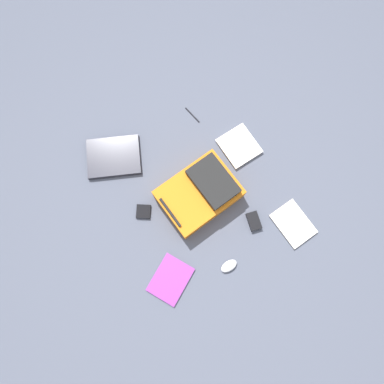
% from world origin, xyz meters
% --- Properties ---
extents(ground_plane, '(3.70, 3.70, 0.00)m').
position_xyz_m(ground_plane, '(0.00, 0.00, 0.00)').
color(ground_plane, '#4C5160').
extents(backpack, '(0.52, 0.44, 0.17)m').
position_xyz_m(backpack, '(-0.02, 0.02, 0.07)').
color(backpack, orange).
rests_on(backpack, ground_plane).
extents(laptop, '(0.39, 0.34, 0.03)m').
position_xyz_m(laptop, '(0.40, -0.41, 0.02)').
color(laptop, '#24242C').
rests_on(laptop, ground_plane).
extents(book_blue, '(0.23, 0.28, 0.02)m').
position_xyz_m(book_blue, '(-0.48, 0.40, 0.01)').
color(book_blue, silver).
rests_on(book_blue, ground_plane).
extents(book_comic, '(0.25, 0.27, 0.02)m').
position_xyz_m(book_comic, '(-0.37, -0.18, 0.01)').
color(book_comic, silver).
rests_on(book_comic, ground_plane).
extents(book_manual, '(0.31, 0.30, 0.02)m').
position_xyz_m(book_manual, '(0.33, 0.43, 0.01)').
color(book_manual, silver).
rests_on(book_manual, ground_plane).
extents(computer_mouse, '(0.11, 0.08, 0.03)m').
position_xyz_m(computer_mouse, '(-0.01, 0.48, 0.02)').
color(computer_mouse, silver).
rests_on(computer_mouse, ground_plane).
extents(power_brick, '(0.08, 0.12, 0.03)m').
position_xyz_m(power_brick, '(-0.26, 0.29, 0.02)').
color(power_brick, black).
rests_on(power_brick, ground_plane).
extents(pen_black, '(0.06, 0.13, 0.01)m').
position_xyz_m(pen_black, '(-0.17, -0.50, 0.00)').
color(pen_black, black).
rests_on(pen_black, ground_plane).
extents(earbud_pouch, '(0.11, 0.11, 0.02)m').
position_xyz_m(earbud_pouch, '(0.34, -0.01, 0.01)').
color(earbud_pouch, black).
rests_on(earbud_pouch, ground_plane).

